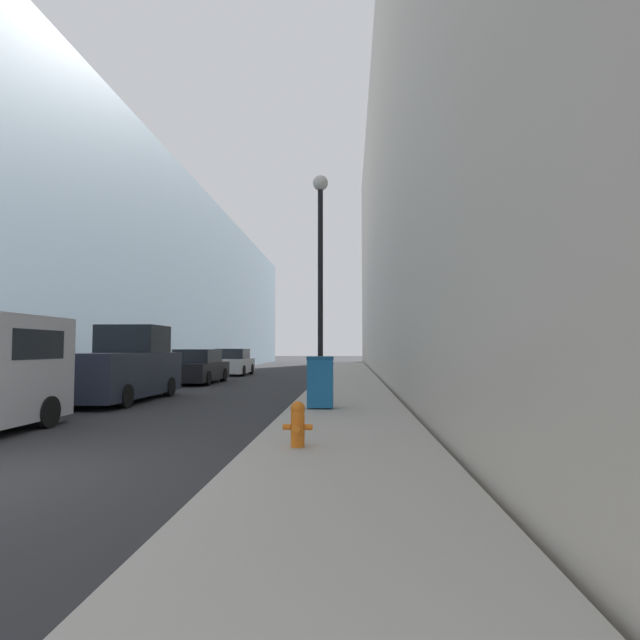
{
  "coord_description": "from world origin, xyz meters",
  "views": [
    {
      "loc": [
        4.88,
        -5.61,
        1.6
      ],
      "look_at": [
        3.55,
        16.35,
        2.86
      ],
      "focal_mm": 28.0,
      "sensor_mm": 36.0,
      "label": 1
    }
  ],
  "objects_px": {
    "trash_bin": "(320,382)",
    "parked_sedan_far": "(233,363)",
    "fire_hydrant": "(298,423)",
    "parked_sedan_near": "(198,368)",
    "lamppost": "(320,260)",
    "pickup_truck": "(122,369)"
  },
  "relations": [
    {
      "from": "fire_hydrant",
      "to": "pickup_truck",
      "type": "relative_size",
      "value": 0.13
    },
    {
      "from": "lamppost",
      "to": "parked_sedan_far",
      "type": "relative_size",
      "value": 1.66
    },
    {
      "from": "lamppost",
      "to": "pickup_truck",
      "type": "relative_size",
      "value": 1.28
    },
    {
      "from": "trash_bin",
      "to": "lamppost",
      "type": "xyz_separation_m",
      "value": [
        -0.15,
        2.57,
        3.52
      ]
    },
    {
      "from": "lamppost",
      "to": "trash_bin",
      "type": "bearing_deg",
      "value": -86.63
    },
    {
      "from": "fire_hydrant",
      "to": "parked_sedan_near",
      "type": "xyz_separation_m",
      "value": [
        -6.2,
        15.04,
        0.24
      ]
    },
    {
      "from": "fire_hydrant",
      "to": "parked_sedan_near",
      "type": "relative_size",
      "value": 0.15
    },
    {
      "from": "fire_hydrant",
      "to": "lamppost",
      "type": "height_order",
      "value": "lamppost"
    },
    {
      "from": "fire_hydrant",
      "to": "lamppost",
      "type": "xyz_separation_m",
      "value": [
        -0.1,
        7.45,
        3.82
      ]
    },
    {
      "from": "pickup_truck",
      "to": "parked_sedan_far",
      "type": "distance_m",
      "value": 14.75
    },
    {
      "from": "trash_bin",
      "to": "parked_sedan_near",
      "type": "xyz_separation_m",
      "value": [
        -6.25,
        10.16,
        -0.05
      ]
    },
    {
      "from": "fire_hydrant",
      "to": "parked_sedan_near",
      "type": "bearing_deg",
      "value": 112.4
    },
    {
      "from": "fire_hydrant",
      "to": "pickup_truck",
      "type": "xyz_separation_m",
      "value": [
        -6.2,
        7.38,
        0.51
      ]
    },
    {
      "from": "trash_bin",
      "to": "parked_sedan_near",
      "type": "relative_size",
      "value": 0.28
    },
    {
      "from": "trash_bin",
      "to": "parked_sedan_far",
      "type": "bearing_deg",
      "value": 110.11
    },
    {
      "from": "trash_bin",
      "to": "parked_sedan_far",
      "type": "relative_size",
      "value": 0.31
    },
    {
      "from": "trash_bin",
      "to": "parked_sedan_far",
      "type": "xyz_separation_m",
      "value": [
        -6.31,
        17.24,
        -0.04
      ]
    },
    {
      "from": "lamppost",
      "to": "parked_sedan_far",
      "type": "distance_m",
      "value": 16.31
    },
    {
      "from": "fire_hydrant",
      "to": "pickup_truck",
      "type": "height_order",
      "value": "pickup_truck"
    },
    {
      "from": "lamppost",
      "to": "parked_sedan_far",
      "type": "xyz_separation_m",
      "value": [
        -6.16,
        14.68,
        -3.57
      ]
    },
    {
      "from": "fire_hydrant",
      "to": "parked_sedan_far",
      "type": "xyz_separation_m",
      "value": [
        -6.26,
        22.12,
        0.25
      ]
    },
    {
      "from": "pickup_truck",
      "to": "parked_sedan_near",
      "type": "bearing_deg",
      "value": 89.98
    }
  ]
}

